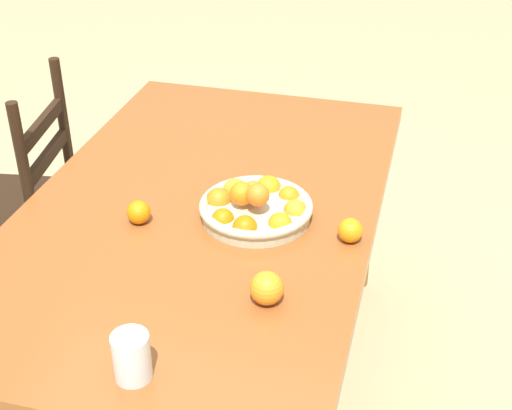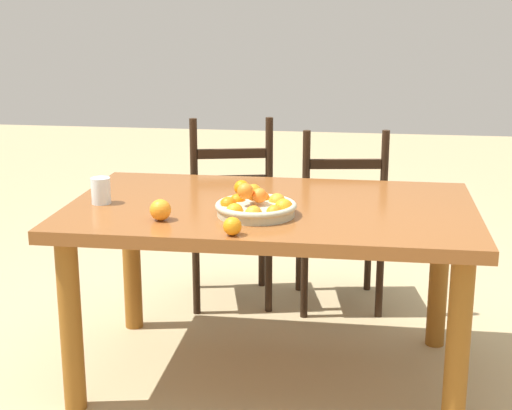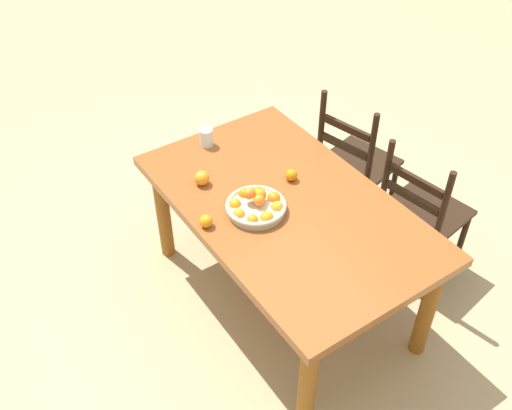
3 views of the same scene
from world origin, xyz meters
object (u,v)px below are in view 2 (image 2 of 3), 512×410
orange_loose_1 (232,226)px  drinking_glass (101,191)px  chair_by_cabinet (231,217)px  orange_loose_2 (242,188)px  chair_near_window (340,223)px  dining_table (271,228)px  orange_loose_0 (160,210)px  fruit_bowl (256,207)px

orange_loose_1 → drinking_glass: (-0.58, 0.35, 0.02)m
chair_by_cabinet → orange_loose_2: chair_by_cabinet is taller
chair_near_window → drinking_glass: chair_near_window is taller
orange_loose_1 → chair_by_cabinet: bearing=100.3°
orange_loose_2 → chair_by_cabinet: bearing=104.2°
chair_by_cabinet → drinking_glass: bearing=52.8°
drinking_glass → dining_table: bearing=6.5°
chair_by_cabinet → orange_loose_0: chair_by_cabinet is taller
dining_table → fruit_bowl: bearing=-103.1°
dining_table → chair_by_cabinet: bearing=111.4°
fruit_bowl → drinking_glass: size_ratio=2.94×
chair_by_cabinet → chair_near_window: bearing=169.5°
chair_by_cabinet → drinking_glass: (-0.37, -0.83, 0.32)m
fruit_bowl → orange_loose_2: 0.31m
chair_near_window → fruit_bowl: size_ratio=3.02×
dining_table → drinking_glass: size_ratio=15.30×
chair_by_cabinet → drinking_glass: chair_by_cabinet is taller
orange_loose_1 → orange_loose_2: 0.55m
dining_table → orange_loose_0: size_ratio=20.27×
fruit_bowl → chair_by_cabinet: bearing=105.8°
dining_table → chair_near_window: 0.84m
chair_by_cabinet → fruit_bowl: size_ratio=3.18×
chair_near_window → orange_loose_0: bearing=50.7°
orange_loose_2 → drinking_glass: size_ratio=0.61×
orange_loose_1 → orange_loose_2: bearing=95.8°
drinking_glass → orange_loose_2: bearing=21.4°
orange_loose_2 → dining_table: bearing=-43.5°
chair_near_window → orange_loose_2: (-0.39, -0.65, 0.32)m
dining_table → orange_loose_0: (-0.37, -0.28, 0.14)m
fruit_bowl → orange_loose_0: size_ratio=3.89×
orange_loose_0 → drinking_glass: size_ratio=0.75×
chair_by_cabinet → fruit_bowl: chair_by_cabinet is taller
orange_loose_2 → drinking_glass: bearing=-158.6°
drinking_glass → orange_loose_1: bearing=-30.7°
dining_table → drinking_glass: (-0.66, -0.08, 0.15)m
orange_loose_1 → orange_loose_2: size_ratio=1.01×
orange_loose_0 → orange_loose_1: (0.29, -0.15, -0.01)m
orange_loose_1 → drinking_glass: drinking_glass is taller
fruit_bowl → orange_loose_2: fruit_bowl is taller
chair_near_window → orange_loose_2: 0.82m
chair_near_window → orange_loose_0: 1.26m
chair_by_cabinet → drinking_glass: size_ratio=9.35×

